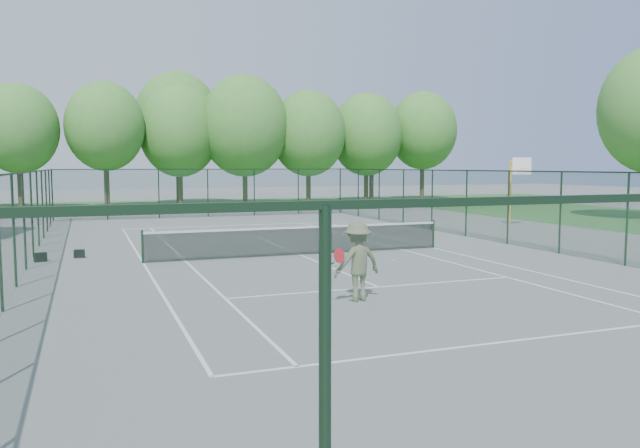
{
  "coord_description": "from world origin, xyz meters",
  "views": [
    {
      "loc": [
        -7.2,
        -21.11,
        3.21
      ],
      "look_at": [
        0.0,
        -2.0,
        1.3
      ],
      "focal_mm": 35.0,
      "sensor_mm": 36.0,
      "label": 1
    }
  ],
  "objects_px": {
    "basketball_goal": "(516,178)",
    "tennis_player": "(357,261)",
    "tennis_net": "(300,239)",
    "sports_bag_a": "(40,257)"
  },
  "relations": [
    {
      "from": "basketball_goal",
      "to": "tennis_player",
      "type": "relative_size",
      "value": 1.76
    },
    {
      "from": "tennis_net",
      "to": "sports_bag_a",
      "type": "xyz_separation_m",
      "value": [
        -8.69,
        1.57,
        -0.42
      ]
    },
    {
      "from": "tennis_player",
      "to": "sports_bag_a",
      "type": "bearing_deg",
      "value": 128.91
    },
    {
      "from": "sports_bag_a",
      "to": "tennis_net",
      "type": "bearing_deg",
      "value": -27.96
    },
    {
      "from": "tennis_net",
      "to": "tennis_player",
      "type": "relative_size",
      "value": 5.36
    },
    {
      "from": "basketball_goal",
      "to": "tennis_player",
      "type": "xyz_separation_m",
      "value": [
        -15.67,
        -14.2,
        -1.63
      ]
    },
    {
      "from": "tennis_net",
      "to": "basketball_goal",
      "type": "xyz_separation_m",
      "value": [
        14.47,
        6.5,
        1.99
      ]
    },
    {
      "from": "sports_bag_a",
      "to": "tennis_player",
      "type": "bearing_deg",
      "value": -68.78
    },
    {
      "from": "tennis_player",
      "to": "basketball_goal",
      "type": "bearing_deg",
      "value": 42.2
    },
    {
      "from": "tennis_net",
      "to": "sports_bag_a",
      "type": "bearing_deg",
      "value": 169.73
    }
  ]
}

